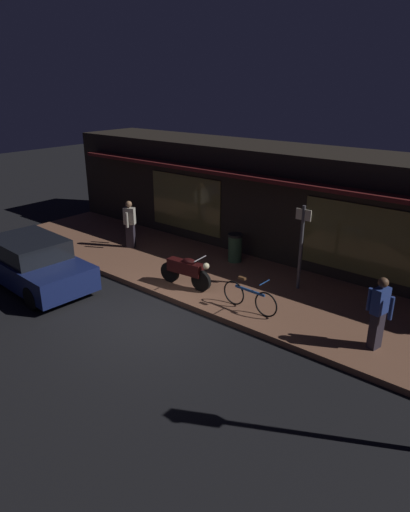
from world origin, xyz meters
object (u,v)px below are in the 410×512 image
Objects in this scene: person_bystander at (379,312)px; sign_post at (301,243)px; trash_bin at (235,247)px; motorcycle at (186,270)px; bicycle_parked at (249,297)px; person_photographer at (130,223)px; parked_car_near at (33,263)px.

person_bystander is 3.27m from sign_post.
sign_post reaches higher than trash_bin.
motorcycle is 2.20m from bicycle_parked.
person_photographer is at bearing -161.02° from trash_bin.
parked_car_near is at bearing -146.17° from motorcycle.
sign_post is at bearing -11.90° from trash_bin.
motorcycle reaches higher than trash_bin.
sign_post is at bearing 6.41° from person_photographer.
sign_post is 0.57× the size of parked_car_near.
person_photographer is 3.83m from trash_bin.
bicycle_parked is at bearing -12.28° from person_photographer.
trash_bin is 0.22× the size of parked_car_near.
trash_bin is at bearing 168.10° from sign_post.
person_photographer is 0.40× the size of parked_car_near.
person_bystander reaches higher than bicycle_parked.
motorcycle is 4.50m from parked_car_near.
motorcycle is 2.45m from trash_bin.
motorcycle is at bearing -88.57° from trash_bin.
sign_post is 7.70m from parked_car_near.
bicycle_parked is 6.42m from parked_car_near.
person_bystander is 5.80m from trash_bin.
sign_post is (0.32, 1.97, 1.00)m from bicycle_parked.
person_photographer reaches higher than bicycle_parked.
motorcycle is 0.41× the size of parked_car_near.
sign_post is at bearing 80.68° from bicycle_parked.
person_bystander is 0.70× the size of sign_post.
motorcycle is 1.03× the size of bicycle_parked.
trash_bin is (-5.35, 2.21, -0.41)m from person_bystander.
person_photographer is 3.73m from parked_car_near.
person_photographer reaches higher than parked_car_near.
parked_car_near is (-3.67, -4.95, 0.08)m from trash_bin.
person_photographer is 1.80× the size of trash_bin.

